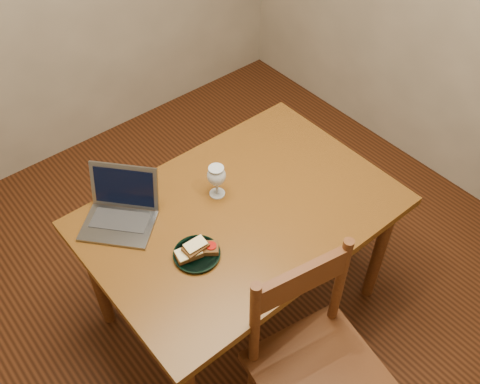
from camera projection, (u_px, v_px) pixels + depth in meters
floor at (232, 290)px, 2.87m from camera, size 3.20×3.20×0.02m
table at (241, 223)px, 2.33m from camera, size 1.30×0.90×0.74m
chair at (316, 361)px, 2.01m from camera, size 0.53×0.52×0.50m
plate at (197, 254)px, 2.09m from camera, size 0.19×0.19×0.02m
sandwich_cheese at (189, 253)px, 2.07m from camera, size 0.11×0.08×0.03m
sandwich_tomato at (205, 247)px, 2.09m from camera, size 0.12×0.11×0.03m
sandwich_top at (196, 247)px, 2.06m from camera, size 0.10×0.06×0.03m
milk_glass at (217, 181)px, 2.28m from camera, size 0.08×0.08×0.16m
laptop at (121, 207)px, 2.20m from camera, size 0.39×0.39×0.21m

